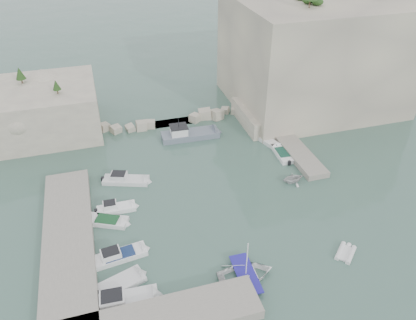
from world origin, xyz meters
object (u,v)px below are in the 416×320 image
object	(u,v)px
tender_east_a	(292,182)
tender_east_c	(266,142)
motorboat_a	(126,182)
motorboat_c	(108,223)
inflatable_dinghy	(345,254)
tender_east_b	(282,156)
work_boat	(190,137)
motorboat_f	(124,303)
rowboat	(246,277)
tender_east_d	(261,132)
motorboat_e	(122,285)
motorboat_d	(120,258)
motorboat_b	(117,210)

from	to	relation	value
tender_east_a	tender_east_c	size ratio (longest dim) A/B	0.63
motorboat_a	motorboat_c	xyz separation A→B (m)	(-2.86, -6.95, 0.00)
motorboat_a	inflatable_dinghy	xyz separation A→B (m)	(19.79, -18.42, 0.00)
motorboat_a	tender_east_b	distance (m)	21.42
work_boat	motorboat_f	bearing A→B (deg)	-114.00
motorboat_a	tender_east_c	size ratio (longest dim) A/B	1.39
motorboat_f	rowboat	xyz separation A→B (m)	(11.45, -0.41, 0.00)
motorboat_f	tender_east_d	size ratio (longest dim) A/B	1.51
motorboat_f	tender_east_b	xyz separation A→B (m)	(23.80, 17.87, 0.00)
tender_east_b	motorboat_a	bearing A→B (deg)	92.94
inflatable_dinghy	tender_east_b	size ratio (longest dim) A/B	0.56
tender_east_a	motorboat_a	bearing A→B (deg)	70.57
rowboat	motorboat_a	bearing A→B (deg)	27.51
tender_east_a	motorboat_e	bearing A→B (deg)	111.00
motorboat_d	rowboat	size ratio (longest dim) A/B	1.09
motorboat_f	tender_east_a	distance (m)	25.41
motorboat_a	tender_east_c	xyz separation A→B (m)	(20.69, 4.02, 0.00)
motorboat_e	inflatable_dinghy	distance (m)	22.28
tender_east_d	motorboat_c	bearing A→B (deg)	139.75
motorboat_f	motorboat_b	bearing A→B (deg)	90.28
tender_east_c	inflatable_dinghy	bearing A→B (deg)	158.09
tender_east_a	tender_east_d	distance (m)	12.69
motorboat_b	rowboat	world-z (taller)	motorboat_b
motorboat_b	motorboat_c	bearing A→B (deg)	-121.51
rowboat	inflatable_dinghy	world-z (taller)	rowboat
motorboat_c	motorboat_f	distance (m)	10.95
tender_east_d	motorboat_d	bearing A→B (deg)	149.60
motorboat_a	rowboat	size ratio (longest dim) A/B	1.15
motorboat_a	work_boat	xyz separation A→B (m)	(10.47, 8.35, 0.00)
motorboat_f	rowboat	distance (m)	11.46
motorboat_b	motorboat_e	distance (m)	10.79
tender_east_a	motorboat_c	bearing A→B (deg)	89.59
motorboat_e	inflatable_dinghy	xyz separation A→B (m)	(22.14, -2.53, 0.00)
motorboat_d	motorboat_a	bearing A→B (deg)	72.97
motorboat_c	rowboat	size ratio (longest dim) A/B	0.90
work_boat	motorboat_c	bearing A→B (deg)	-128.99
motorboat_c	tender_east_b	bearing A→B (deg)	41.34
motorboat_a	inflatable_dinghy	size ratio (longest dim) A/B	2.22
rowboat	work_boat	distance (m)	26.68
tender_east_a	tender_east_b	bearing A→B (deg)	-16.01
motorboat_d	rowboat	distance (m)	12.63
rowboat	tender_east_b	world-z (taller)	rowboat
tender_east_b	work_boat	size ratio (longest dim) A/B	0.54
inflatable_dinghy	motorboat_d	bearing A→B (deg)	122.40
motorboat_e	work_boat	xyz separation A→B (m)	(12.82, 24.23, 0.00)
motorboat_b	motorboat_e	bearing A→B (deg)	-92.75
motorboat_d	tender_east_b	bearing A→B (deg)	20.52
motorboat_d	work_boat	distance (m)	24.33
motorboat_b	tender_east_b	distance (m)	23.69
inflatable_dinghy	work_boat	world-z (taller)	work_boat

